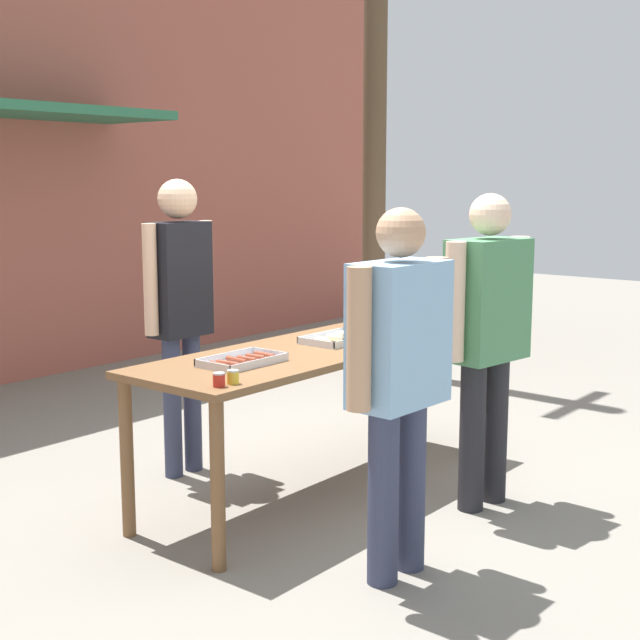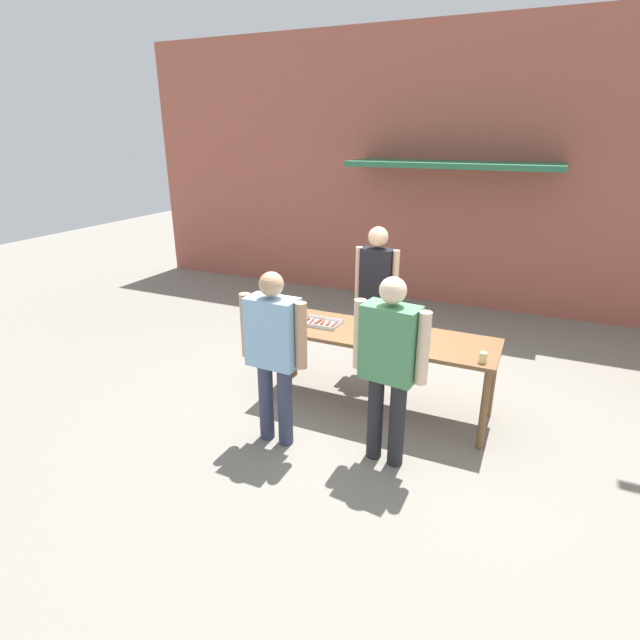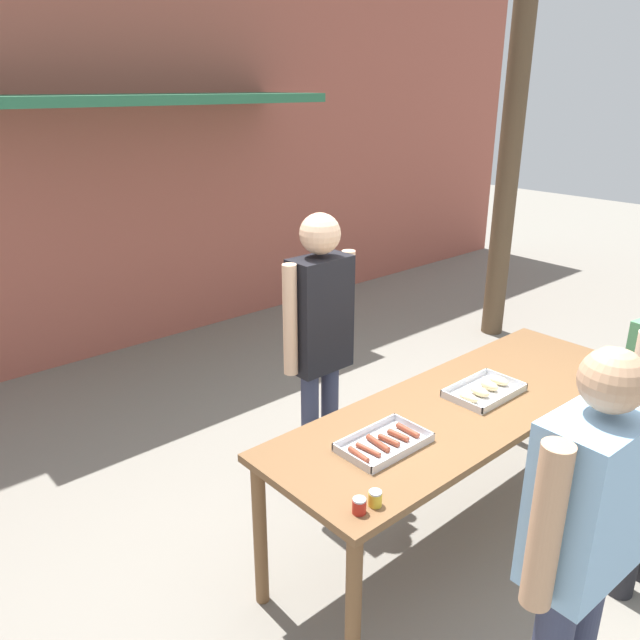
{
  "view_description": "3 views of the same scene",
  "coord_description": "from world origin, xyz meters",
  "px_view_note": "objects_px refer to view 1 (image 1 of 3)",
  "views": [
    {
      "loc": [
        -3.97,
        -3.23,
        1.85
      ],
      "look_at": [
        0.0,
        0.0,
        1.03
      ],
      "focal_mm": 50.0,
      "sensor_mm": 36.0,
      "label": 1
    },
    {
      "loc": [
        1.46,
        -4.68,
        2.87
      ],
      "look_at": [
        -0.66,
        -0.01,
        0.93
      ],
      "focal_mm": 28.0,
      "sensor_mm": 36.0,
      "label": 2
    },
    {
      "loc": [
        -2.62,
        -1.76,
        2.52
      ],
      "look_at": [
        -0.31,
        0.86,
        1.2
      ],
      "focal_mm": 35.0,
      "sensor_mm": 36.0,
      "label": 3
    }
  ],
  "objects_px": {
    "food_tray_buns": "(339,338)",
    "utility_pole": "(376,23)",
    "condiment_jar_mustard": "(219,380)",
    "person_customer_holding_hotdog": "(399,364)",
    "person_customer_with_cup": "(487,325)",
    "food_tray_sausages": "(242,361)",
    "condiment_jar_ketchup": "(233,377)",
    "beer_cup": "(458,319)",
    "person_server_behind_table": "(180,297)"
  },
  "relations": [
    {
      "from": "food_tray_buns",
      "to": "person_customer_with_cup",
      "type": "bearing_deg",
      "value": -75.59
    },
    {
      "from": "person_customer_with_cup",
      "to": "condiment_jar_mustard",
      "type": "bearing_deg",
      "value": -14.27
    },
    {
      "from": "beer_cup",
      "to": "person_customer_holding_hotdog",
      "type": "bearing_deg",
      "value": -157.61
    },
    {
      "from": "condiment_jar_mustard",
      "to": "utility_pole",
      "type": "bearing_deg",
      "value": 26.52
    },
    {
      "from": "food_tray_buns",
      "to": "person_server_behind_table",
      "type": "relative_size",
      "value": 0.24
    },
    {
      "from": "condiment_jar_mustard",
      "to": "utility_pole",
      "type": "height_order",
      "value": "utility_pole"
    },
    {
      "from": "condiment_jar_ketchup",
      "to": "person_customer_holding_hotdog",
      "type": "relative_size",
      "value": 0.04
    },
    {
      "from": "food_tray_sausages",
      "to": "utility_pole",
      "type": "relative_size",
      "value": 0.07
    },
    {
      "from": "food_tray_sausages",
      "to": "person_customer_holding_hotdog",
      "type": "height_order",
      "value": "person_customer_holding_hotdog"
    },
    {
      "from": "condiment_jar_mustard",
      "to": "person_customer_holding_hotdog",
      "type": "distance_m",
      "value": 0.85
    },
    {
      "from": "beer_cup",
      "to": "person_customer_with_cup",
      "type": "xyz_separation_m",
      "value": [
        -0.71,
        -0.6,
        0.11
      ]
    },
    {
      "from": "person_customer_with_cup",
      "to": "utility_pole",
      "type": "distance_m",
      "value": 4.28
    },
    {
      "from": "beer_cup",
      "to": "condiment_jar_mustard",
      "type": "bearing_deg",
      "value": -179.8
    },
    {
      "from": "food_tray_sausages",
      "to": "condiment_jar_mustard",
      "type": "distance_m",
      "value": 0.52
    },
    {
      "from": "condiment_jar_ketchup",
      "to": "utility_pole",
      "type": "height_order",
      "value": "utility_pole"
    },
    {
      "from": "person_server_behind_table",
      "to": "person_customer_with_cup",
      "type": "distance_m",
      "value": 1.87
    },
    {
      "from": "food_tray_buns",
      "to": "condiment_jar_mustard",
      "type": "relative_size",
      "value": 6.48
    },
    {
      "from": "food_tray_buns",
      "to": "person_server_behind_table",
      "type": "height_order",
      "value": "person_server_behind_table"
    },
    {
      "from": "condiment_jar_mustard",
      "to": "person_server_behind_table",
      "type": "height_order",
      "value": "person_server_behind_table"
    },
    {
      "from": "person_customer_holding_hotdog",
      "to": "person_customer_with_cup",
      "type": "height_order",
      "value": "person_customer_with_cup"
    },
    {
      "from": "food_tray_buns",
      "to": "utility_pole",
      "type": "xyz_separation_m",
      "value": [
        2.79,
        1.75,
        2.35
      ]
    },
    {
      "from": "food_tray_buns",
      "to": "beer_cup",
      "type": "height_order",
      "value": "beer_cup"
    },
    {
      "from": "food_tray_buns",
      "to": "person_customer_holding_hotdog",
      "type": "xyz_separation_m",
      "value": [
        -0.84,
        -1.0,
        0.11
      ]
    },
    {
      "from": "condiment_jar_mustard",
      "to": "food_tray_sausages",
      "type": "bearing_deg",
      "value": 32.03
    },
    {
      "from": "food_tray_buns",
      "to": "person_customer_with_cup",
      "type": "relative_size",
      "value": 0.25
    },
    {
      "from": "condiment_jar_ketchup",
      "to": "person_customer_holding_hotdog",
      "type": "distance_m",
      "value": 0.8
    },
    {
      "from": "food_tray_sausages",
      "to": "beer_cup",
      "type": "bearing_deg",
      "value": -8.71
    },
    {
      "from": "condiment_jar_ketchup",
      "to": "person_server_behind_table",
      "type": "relative_size",
      "value": 0.04
    },
    {
      "from": "utility_pole",
      "to": "food_tray_buns",
      "type": "bearing_deg",
      "value": -147.9
    },
    {
      "from": "person_server_behind_table",
      "to": "person_customer_with_cup",
      "type": "xyz_separation_m",
      "value": [
        0.7,
        -1.74,
        -0.08
      ]
    },
    {
      "from": "condiment_jar_mustard",
      "to": "condiment_jar_ketchup",
      "type": "relative_size",
      "value": 1.0
    },
    {
      "from": "food_tray_sausages",
      "to": "person_customer_holding_hotdog",
      "type": "relative_size",
      "value": 0.26
    },
    {
      "from": "food_tray_sausages",
      "to": "utility_pole",
      "type": "bearing_deg",
      "value": 25.8
    },
    {
      "from": "utility_pole",
      "to": "person_customer_with_cup",
      "type": "bearing_deg",
      "value": -134.42
    },
    {
      "from": "person_customer_holding_hotdog",
      "to": "beer_cup",
      "type": "bearing_deg",
      "value": -155.72
    },
    {
      "from": "person_server_behind_table",
      "to": "person_customer_with_cup",
      "type": "height_order",
      "value": "person_server_behind_table"
    },
    {
      "from": "person_server_behind_table",
      "to": "person_customer_with_cup",
      "type": "bearing_deg",
      "value": -68.23
    },
    {
      "from": "food_tray_sausages",
      "to": "condiment_jar_ketchup",
      "type": "distance_m",
      "value": 0.46
    },
    {
      "from": "beer_cup",
      "to": "utility_pole",
      "type": "bearing_deg",
      "value": 47.48
    },
    {
      "from": "food_tray_sausages",
      "to": "condiment_jar_mustard",
      "type": "bearing_deg",
      "value": -147.97
    },
    {
      "from": "food_tray_buns",
      "to": "person_customer_with_cup",
      "type": "xyz_separation_m",
      "value": [
        0.22,
        -0.87,
        0.14
      ]
    },
    {
      "from": "food_tray_sausages",
      "to": "condiment_jar_ketchup",
      "type": "xyz_separation_m",
      "value": [
        -0.36,
        -0.29,
        0.02
      ]
    },
    {
      "from": "person_customer_holding_hotdog",
      "to": "person_customer_with_cup",
      "type": "xyz_separation_m",
      "value": [
        1.07,
        0.14,
        0.03
      ]
    },
    {
      "from": "food_tray_buns",
      "to": "utility_pole",
      "type": "relative_size",
      "value": 0.07
    },
    {
      "from": "condiment_jar_ketchup",
      "to": "beer_cup",
      "type": "relative_size",
      "value": 0.67
    },
    {
      "from": "person_server_behind_table",
      "to": "person_customer_holding_hotdog",
      "type": "distance_m",
      "value": 1.91
    },
    {
      "from": "condiment_jar_mustard",
      "to": "person_customer_with_cup",
      "type": "bearing_deg",
      "value": -21.56
    },
    {
      "from": "beer_cup",
      "to": "person_customer_holding_hotdog",
      "type": "height_order",
      "value": "person_customer_holding_hotdog"
    },
    {
      "from": "food_tray_sausages",
      "to": "condiment_jar_mustard",
      "type": "relative_size",
      "value": 6.52
    },
    {
      "from": "utility_pole",
      "to": "food_tray_sausages",
      "type": "bearing_deg",
      "value": -154.2
    }
  ]
}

